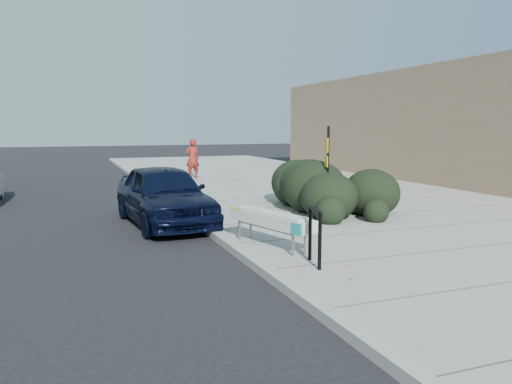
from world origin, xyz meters
TOP-DOWN VIEW (x-y plane):
  - ground at (0.00, 0.00)m, footprint 120.00×120.00m
  - sidewalk_near at (5.60, 5.00)m, footprint 11.20×50.00m
  - curb_near at (0.00, 5.00)m, footprint 0.22×50.00m
  - bench at (0.66, -0.44)m, footprint 1.09×2.36m
  - bike_rack at (0.86, -2.00)m, footprint 0.20×0.69m
  - sign_post at (3.48, 2.33)m, footprint 0.12×0.28m
  - hedge at (4.00, 3.14)m, footprint 3.62×4.92m
  - sedan_navy at (-0.80, 3.39)m, footprint 2.28×4.83m
  - pedestrian at (2.39, 13.34)m, footprint 0.75×0.56m

SIDE VIEW (x-z plane):
  - ground at x=0.00m, z-range 0.00..0.00m
  - sidewalk_near at x=5.60m, z-range 0.00..0.15m
  - curb_near at x=0.00m, z-range 0.00..0.17m
  - bench at x=0.66m, z-range 0.35..1.05m
  - bike_rack at x=0.86m, z-range 0.25..1.27m
  - sedan_navy at x=-0.80m, z-range 0.00..1.60m
  - hedge at x=4.00m, z-range 0.15..1.81m
  - pedestrian at x=2.39m, z-range 0.15..2.01m
  - sign_post at x=3.48m, z-range 0.32..2.77m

